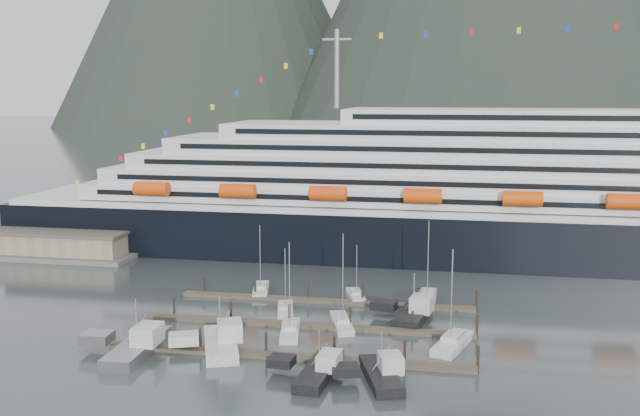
# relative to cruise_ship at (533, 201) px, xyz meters

# --- Properties ---
(ground) EXTENTS (1600.00, 1600.00, 0.00)m
(ground) POSITION_rel_cruise_ship_xyz_m (-30.03, -54.94, -12.04)
(ground) COLOR #404B4A
(ground) RESTS_ON ground
(cruise_ship) EXTENTS (210.00, 30.40, 50.30)m
(cruise_ship) POSITION_rel_cruise_ship_xyz_m (0.00, 0.00, 0.00)
(cruise_ship) COLOR black
(cruise_ship) RESTS_ON ground
(warehouse) EXTENTS (46.00, 20.00, 5.80)m
(warehouse) POSITION_rel_cruise_ship_xyz_m (-102.03, -12.94, -9.79)
(warehouse) COLOR #595956
(warehouse) RESTS_ON ground
(dock_near) EXTENTS (48.18, 2.28, 3.20)m
(dock_near) POSITION_rel_cruise_ship_xyz_m (-34.95, -64.89, -11.73)
(dock_near) COLOR brown
(dock_near) RESTS_ON ground
(dock_mid) EXTENTS (48.18, 2.28, 3.20)m
(dock_mid) POSITION_rel_cruise_ship_xyz_m (-34.95, -51.89, -11.73)
(dock_mid) COLOR brown
(dock_mid) RESTS_ON ground
(dock_far) EXTENTS (48.18, 2.28, 3.20)m
(dock_far) POSITION_rel_cruise_ship_xyz_m (-34.95, -38.89, -11.73)
(dock_far) COLOR brown
(dock_far) RESTS_ON ground
(sailboat_b) EXTENTS (4.31, 9.96, 13.84)m
(sailboat_b) POSITION_rel_cruise_ship_xyz_m (-36.87, -55.32, -11.62)
(sailboat_b) COLOR #B0B0B0
(sailboat_b) RESTS_ON ground
(sailboat_c) EXTENTS (4.30, 8.85, 10.72)m
(sailboat_c) POSITION_rel_cruise_ship_xyz_m (-39.96, -45.58, -11.65)
(sailboat_c) COLOR #B0B0B0
(sailboat_c) RESTS_ON ground
(sailboat_d) EXTENTS (5.28, 10.31, 14.33)m
(sailboat_d) POSITION_rel_cruise_ship_xyz_m (-30.32, -50.42, -11.63)
(sailboat_d) COLOR #B0B0B0
(sailboat_d) RESTS_ON ground
(sailboat_e) EXTENTS (4.40, 9.59, 12.17)m
(sailboat_e) POSITION_rel_cruise_ship_xyz_m (-46.88, -34.95, -11.64)
(sailboat_e) COLOR #B0B0B0
(sailboat_e) RESTS_ON ground
(sailboat_f) EXTENTS (4.50, 8.05, 9.53)m
(sailboat_f) POSITION_rel_cruise_ship_xyz_m (-30.52, -35.37, -11.66)
(sailboat_f) COLOR #B0B0B0
(sailboat_f) RESTS_ON ground
(sailboat_g) EXTENTS (2.63, 10.46, 13.93)m
(sailboat_g) POSITION_rel_cruise_ship_xyz_m (-18.77, -34.95, -11.62)
(sailboat_g) COLOR #B0B0B0
(sailboat_g) RESTS_ON ground
(sailboat_h) EXTENTS (5.70, 10.67, 14.12)m
(sailboat_h) POSITION_rel_cruise_ship_xyz_m (-14.25, -56.45, -11.60)
(sailboat_h) COLOR #B0B0B0
(sailboat_h) RESTS_ON ground
(trawler_a) EXTENTS (10.64, 14.77, 8.09)m
(trawler_a) POSITION_rel_cruise_ship_xyz_m (-54.85, -66.73, -11.05)
(trawler_a) COLOR gray
(trawler_a) RESTS_ON ground
(trawler_b) EXTENTS (10.93, 13.16, 8.19)m
(trawler_b) POSITION_rel_cruise_ship_xyz_m (-44.50, -63.59, -11.04)
(trawler_b) COLOR #B0B0B0
(trawler_b) RESTS_ON ground
(trawler_c) EXTENTS (9.00, 12.73, 6.37)m
(trawler_c) POSITION_rel_cruise_ship_xyz_m (-29.91, -69.93, -11.20)
(trawler_c) COLOR black
(trawler_c) RESTS_ON ground
(trawler_d) EXTENTS (9.38, 11.83, 6.73)m
(trawler_d) POSITION_rel_cruise_ship_xyz_m (-22.42, -69.98, -11.17)
(trawler_d) COLOR black
(trawler_d) RESTS_ON ground
(trawler_e) EXTENTS (9.55, 12.51, 7.87)m
(trawler_e) POSITION_rel_cruise_ship_xyz_m (-20.43, -45.15, -11.07)
(trawler_e) COLOR black
(trawler_e) RESTS_ON ground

